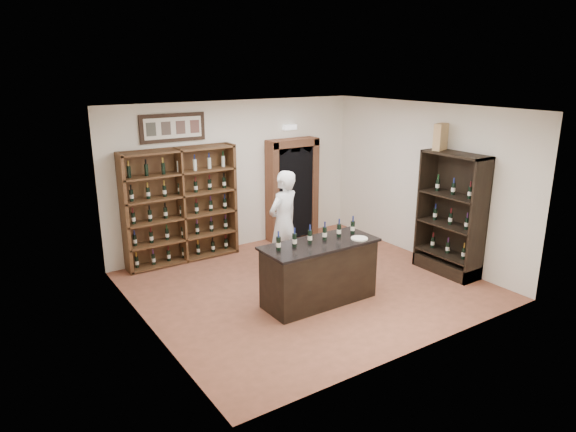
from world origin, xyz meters
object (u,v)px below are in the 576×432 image
at_px(wine_shelf, 180,206).
at_px(side_cabinet, 450,232).
at_px(tasting_counter, 319,273).
at_px(counter_bottle_0, 278,244).
at_px(wine_crate, 441,137).
at_px(shopkeeper, 284,223).

height_order(wine_shelf, side_cabinet, same).
bearing_deg(wine_shelf, tasting_counter, -69.44).
bearing_deg(counter_bottle_0, side_cabinet, -6.07).
bearing_deg(wine_crate, tasting_counter, 165.29).
bearing_deg(wine_shelf, side_cabinet, -40.21).
xyz_separation_m(tasting_counter, shopkeeper, (0.20, 1.35, 0.45)).
bearing_deg(tasting_counter, side_cabinet, -6.28).
bearing_deg(wine_shelf, counter_bottle_0, -82.45).
relative_size(wine_shelf, side_cabinet, 1.00).
bearing_deg(side_cabinet, tasting_counter, 173.72).
bearing_deg(side_cabinet, wine_crate, 92.54).
bearing_deg(wine_shelf, wine_crate, -36.77).
bearing_deg(shopkeeper, side_cabinet, 129.39).
relative_size(side_cabinet, shopkeeper, 1.16).
relative_size(tasting_counter, wine_crate, 4.02).
bearing_deg(counter_bottle_0, wine_crate, 0.35).
distance_m(side_cabinet, shopkeeper, 3.02).
bearing_deg(shopkeeper, tasting_counter, 63.96).
bearing_deg(wine_crate, side_cabinet, -104.02).
xyz_separation_m(wine_shelf, counter_bottle_0, (0.38, -2.87, 0.01)).
height_order(side_cabinet, wine_crate, wine_crate).
xyz_separation_m(wine_shelf, shopkeeper, (1.30, -1.59, -0.15)).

